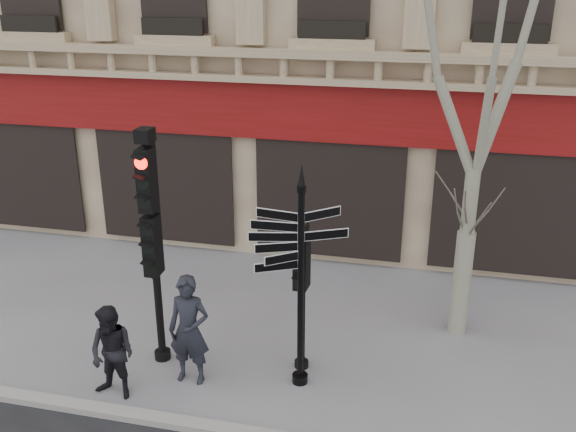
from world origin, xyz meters
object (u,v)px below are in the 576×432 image
(pedestrian_a, at_px, (189,330))
(fingerpost, at_px, (301,242))
(traffic_signal_secondary, at_px, (302,276))
(plane_tree, at_px, (489,30))
(pedestrian_b, at_px, (112,353))
(traffic_signal_main, at_px, (152,221))

(pedestrian_a, bearing_deg, fingerpost, 10.49)
(traffic_signal_secondary, relative_size, plane_tree, 0.32)
(traffic_signal_secondary, relative_size, pedestrian_b, 1.58)
(pedestrian_b, bearing_deg, traffic_signal_main, 84.63)
(traffic_signal_secondary, height_order, plane_tree, plane_tree)
(traffic_signal_secondary, bearing_deg, pedestrian_b, -147.31)
(pedestrian_b, bearing_deg, plane_tree, 40.13)
(traffic_signal_main, height_order, plane_tree, plane_tree)
(plane_tree, bearing_deg, traffic_signal_secondary, -145.21)
(plane_tree, distance_m, pedestrian_a, 6.89)
(traffic_signal_main, height_order, pedestrian_b, traffic_signal_main)
(fingerpost, xyz_separation_m, plane_tree, (2.58, 2.28, 3.02))
(pedestrian_a, bearing_deg, pedestrian_b, -146.41)
(fingerpost, relative_size, pedestrian_a, 1.99)
(fingerpost, bearing_deg, pedestrian_a, 173.95)
(plane_tree, bearing_deg, pedestrian_b, -148.40)
(fingerpost, bearing_deg, plane_tree, 24.48)
(fingerpost, xyz_separation_m, traffic_signal_main, (-2.54, 0.13, 0.08))
(traffic_signal_secondary, bearing_deg, pedestrian_a, -151.07)
(traffic_signal_main, relative_size, traffic_signal_secondary, 1.65)
(fingerpost, xyz_separation_m, traffic_signal_secondary, (-0.07, 0.44, -0.79))
(fingerpost, bearing_deg, traffic_signal_secondary, 81.85)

